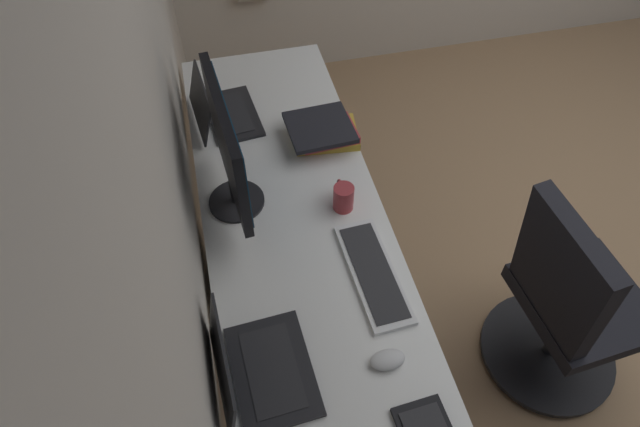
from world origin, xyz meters
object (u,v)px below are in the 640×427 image
laptop_left (253,369)px  book_stack_near (324,132)px  monitor_primary (228,149)px  keyboard_main (373,273)px  office_chair (566,308)px  coffee_mug (343,197)px  drawer_pedestal (297,298)px  mouse_main (388,360)px  laptop_leftmost (220,110)px

laptop_left → book_stack_near: (0.91, -0.43, -0.01)m
monitor_primary → keyboard_main: 0.62m
monitor_primary → office_chair: monitor_primary is taller
book_stack_near → coffee_mug: (-0.35, 0.02, 0.01)m
drawer_pedestal → mouse_main: bearing=-160.0°
monitor_primary → office_chair: bearing=-116.6°
mouse_main → coffee_mug: coffee_mug is taller
drawer_pedestal → monitor_primary: monitor_primary is taller
drawer_pedestal → coffee_mug: (0.11, -0.21, 0.43)m
laptop_leftmost → mouse_main: bearing=-163.9°
keyboard_main → mouse_main: size_ratio=4.09×
laptop_left → drawer_pedestal: bearing=-24.5°
laptop_left → coffee_mug: laptop_left is taller
office_chair → mouse_main: bearing=101.5°
office_chair → drawer_pedestal: bearing=70.5°
keyboard_main → office_chair: (-0.14, -0.72, -0.28)m
laptop_left → keyboard_main: bearing=-59.6°
office_chair → monitor_primary: bearing=63.4°
monitor_primary → office_chair: size_ratio=0.53×
coffee_mug → office_chair: bearing=-121.0°
laptop_left → mouse_main: size_ratio=3.32×
drawer_pedestal → office_chair: bearing=-109.5°
monitor_primary → mouse_main: bearing=-154.6°
drawer_pedestal → keyboard_main: 0.49m
laptop_left → mouse_main: 0.39m
drawer_pedestal → book_stack_near: size_ratio=2.38×
laptop_leftmost → laptop_left: bearing=177.9°
book_stack_near → coffee_mug: bearing=177.1°
mouse_main → office_chair: bearing=-78.5°
mouse_main → laptop_leftmost: bearing=16.1°
keyboard_main → mouse_main: 0.30m
monitor_primary → keyboard_main: (-0.41, -0.39, -0.25)m
laptop_left → keyboard_main: 0.50m
laptop_leftmost → laptop_left: 1.13m
mouse_main → monitor_primary: bearing=25.4°
coffee_mug → laptop_leftmost: bearing=32.4°
monitor_primary → book_stack_near: monitor_primary is taller
office_chair → keyboard_main: bearing=78.8°
drawer_pedestal → laptop_leftmost: 0.83m
monitor_primary → office_chair: (-0.55, -1.10, -0.54)m
laptop_leftmost → laptop_left: size_ratio=1.01×
drawer_pedestal → coffee_mug: size_ratio=6.14×
coffee_mug → office_chair: (-0.44, -0.74, -0.32)m
laptop_leftmost → keyboard_main: (-0.88, -0.39, -0.04)m
laptop_leftmost → coffee_mug: size_ratio=3.08×
mouse_main → book_stack_near: book_stack_near is taller
laptop_leftmost → office_chair: size_ratio=0.36×
book_stack_near → laptop_left: bearing=154.9°
laptop_leftmost → coffee_mug: bearing=-147.6°
keyboard_main → coffee_mug: size_ratio=3.76×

